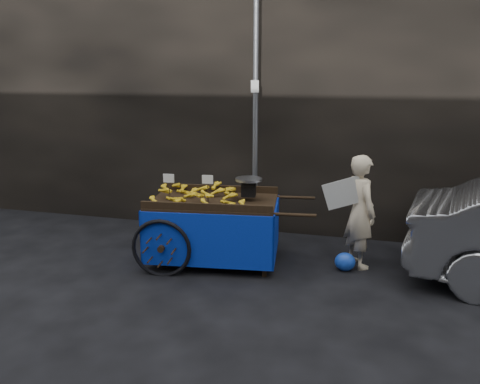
# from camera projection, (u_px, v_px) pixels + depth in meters

# --- Properties ---
(ground) EXTENTS (80.00, 80.00, 0.00)m
(ground) POSITION_uv_depth(u_px,v_px,m) (213.00, 265.00, 6.52)
(ground) COLOR black
(ground) RESTS_ON ground
(building_wall) EXTENTS (13.50, 2.00, 5.00)m
(building_wall) POSITION_uv_depth(u_px,v_px,m) (277.00, 79.00, 8.25)
(building_wall) COLOR black
(building_wall) RESTS_ON ground
(street_pole) EXTENTS (0.12, 0.10, 4.00)m
(street_pole) POSITION_uv_depth(u_px,v_px,m) (255.00, 113.00, 7.17)
(street_pole) COLOR slate
(street_pole) RESTS_ON ground
(banana_cart) EXTENTS (2.50, 1.39, 1.30)m
(banana_cart) POSITION_uv_depth(u_px,v_px,m) (210.00, 207.00, 6.47)
(banana_cart) COLOR black
(banana_cart) RESTS_ON ground
(vendor) EXTENTS (0.83, 0.68, 1.55)m
(vendor) POSITION_uv_depth(u_px,v_px,m) (360.00, 211.00, 6.32)
(vendor) COLOR beige
(vendor) RESTS_ON ground
(plastic_bag) EXTENTS (0.28, 0.22, 0.25)m
(plastic_bag) POSITION_uv_depth(u_px,v_px,m) (345.00, 262.00, 6.30)
(plastic_bag) COLOR #1841B7
(plastic_bag) RESTS_ON ground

